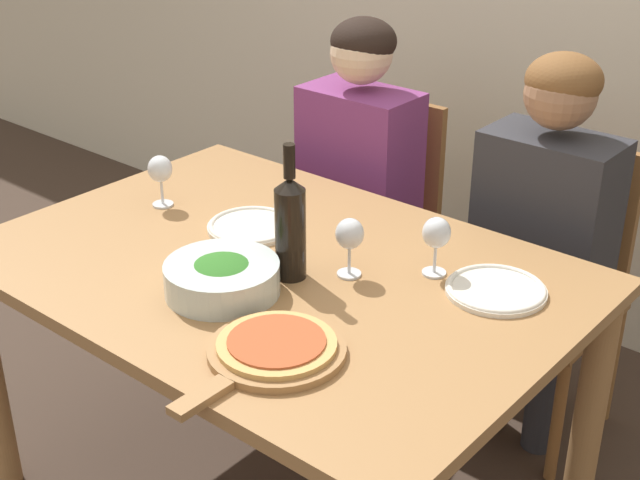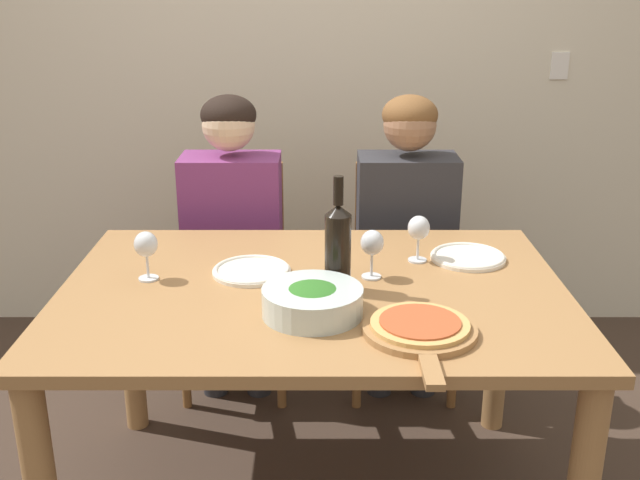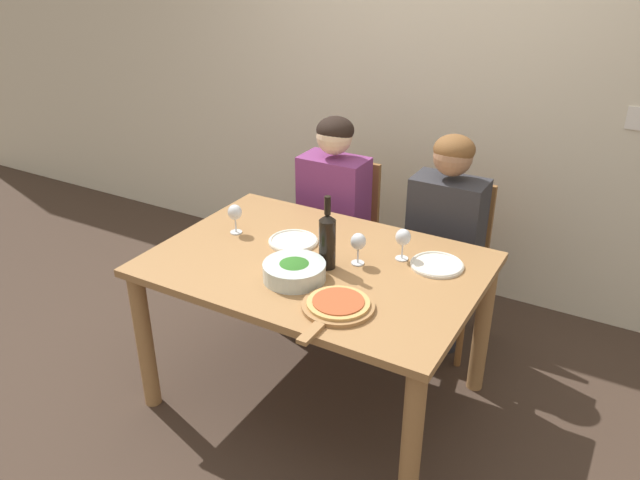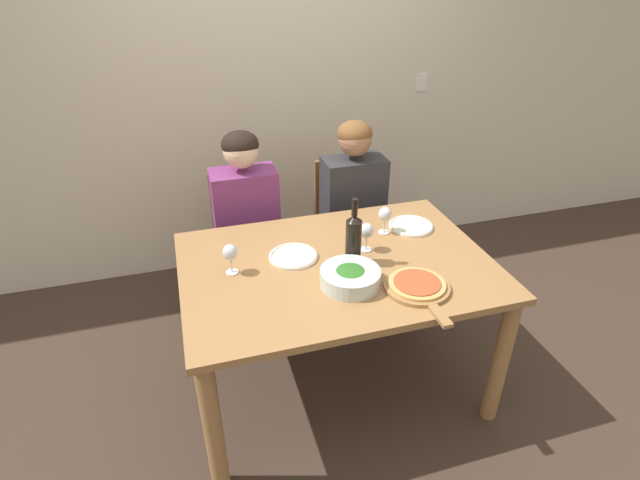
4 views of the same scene
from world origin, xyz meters
TOP-DOWN VIEW (x-y plane):
  - ground_plane at (0.00, 0.00)m, footprint 40.00×40.00m
  - back_wall at (0.00, 1.44)m, footprint 10.00×0.06m
  - dining_table at (0.00, 0.00)m, footprint 1.48×1.04m
  - chair_left at (-0.32, 0.85)m, footprint 0.42×0.42m
  - chair_right at (0.36, 0.85)m, footprint 0.42×0.42m
  - person_woman at (-0.32, 0.74)m, footprint 0.47×0.51m
  - person_man at (0.36, 0.74)m, footprint 0.47×0.51m
  - wine_bottle at (0.07, -0.02)m, footprint 0.08×0.08m
  - broccoli_bowl at (-0.00, -0.19)m, footprint 0.27×0.27m
  - dinner_plate_left at (-0.19, 0.11)m, footprint 0.24×0.24m
  - dinner_plate_right at (0.50, 0.23)m, footprint 0.24×0.24m
  - pizza_on_board at (0.28, -0.31)m, footprint 0.29×0.43m
  - wine_glass_left at (-0.50, 0.06)m, footprint 0.07×0.07m
  - wine_glass_right at (0.33, 0.21)m, footprint 0.07×0.07m
  - wine_glass_centre at (0.18, 0.07)m, footprint 0.07×0.07m

SIDE VIEW (x-z plane):
  - ground_plane at x=0.00m, z-range 0.00..0.00m
  - chair_left at x=-0.32m, z-range 0.04..0.95m
  - chair_right at x=0.36m, z-range 0.04..0.95m
  - dining_table at x=0.00m, z-range 0.27..1.04m
  - person_woman at x=-0.32m, z-range 0.12..1.34m
  - person_man at x=0.36m, z-range 0.12..1.34m
  - dinner_plate_left at x=-0.19m, z-range 0.77..0.79m
  - dinner_plate_right at x=0.50m, z-range 0.77..0.79m
  - pizza_on_board at x=0.28m, z-range 0.77..0.81m
  - broccoli_bowl at x=0.00m, z-range 0.77..0.85m
  - wine_glass_left at x=-0.50m, z-range 0.80..0.95m
  - wine_glass_right at x=0.33m, z-range 0.80..0.95m
  - wine_glass_centre at x=0.18m, z-range 0.80..0.95m
  - wine_bottle at x=0.07m, z-range 0.74..1.08m
  - back_wall at x=0.00m, z-range 0.00..2.70m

